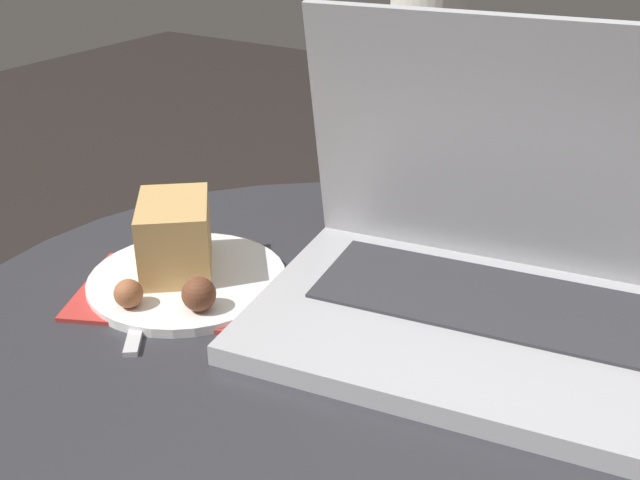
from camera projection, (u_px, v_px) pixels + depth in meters
table at (327, 458)px, 0.69m from camera, size 0.72×0.72×0.52m
napkin at (176, 291)px, 0.70m from camera, size 0.22×0.19×0.00m
laptop at (484, 266)px, 0.64m from camera, size 0.40×0.30×0.26m
beer_glass at (421, 122)px, 0.76m from camera, size 0.07×0.07×0.25m
snack_plate at (180, 257)px, 0.71m from camera, size 0.19×0.19×0.08m
fork at (148, 285)px, 0.71m from camera, size 0.13×0.17×0.00m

